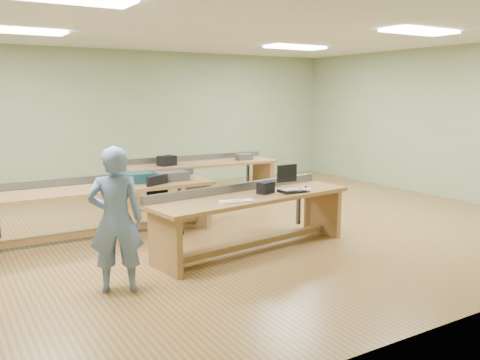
% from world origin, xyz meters
% --- Properties ---
extents(floor, '(10.00, 10.00, 0.00)m').
position_xyz_m(floor, '(0.00, 0.00, 0.00)').
color(floor, '#986439').
rests_on(floor, ground).
extents(ceiling, '(10.00, 10.00, 0.00)m').
position_xyz_m(ceiling, '(0.00, 0.00, 3.00)').
color(ceiling, silver).
rests_on(ceiling, wall_back).
extents(wall_back, '(10.00, 0.04, 3.00)m').
position_xyz_m(wall_back, '(0.00, 4.00, 1.50)').
color(wall_back, '#8DA77E').
rests_on(wall_back, floor).
extents(wall_front, '(10.00, 0.04, 3.00)m').
position_xyz_m(wall_front, '(0.00, -4.00, 1.50)').
color(wall_front, '#8DA77E').
rests_on(wall_front, floor).
extents(wall_right, '(0.04, 8.00, 3.00)m').
position_xyz_m(wall_right, '(5.00, 0.00, 1.50)').
color(wall_right, '#8DA77E').
rests_on(wall_right, floor).
extents(fluor_panels, '(6.20, 3.50, 0.03)m').
position_xyz_m(fluor_panels, '(0.00, 0.00, 2.97)').
color(fluor_panels, white).
rests_on(fluor_panels, ceiling).
extents(workbench_front, '(2.96, 1.13, 0.86)m').
position_xyz_m(workbench_front, '(-0.23, -1.19, 0.56)').
color(workbench_front, '#915E3D').
rests_on(workbench_front, floor).
extents(workbench_mid, '(3.23, 0.87, 0.86)m').
position_xyz_m(workbench_mid, '(-1.73, 0.46, 0.56)').
color(workbench_mid, '#915E3D').
rests_on(workbench_mid, floor).
extents(workbench_back, '(3.04, 0.90, 0.86)m').
position_xyz_m(workbench_back, '(0.66, 2.06, 0.56)').
color(workbench_back, '#915E3D').
rests_on(workbench_back, floor).
extents(person, '(0.66, 0.55, 1.55)m').
position_xyz_m(person, '(-2.21, -1.68, 0.77)').
color(person, slate).
rests_on(person, floor).
extents(laptop_base, '(0.33, 0.28, 0.03)m').
position_xyz_m(laptop_base, '(0.34, -1.31, 0.77)').
color(laptop_base, black).
rests_on(laptop_base, workbench_front).
extents(laptop_screen, '(0.31, 0.04, 0.24)m').
position_xyz_m(laptop_screen, '(0.35, -1.19, 0.99)').
color(laptop_screen, black).
rests_on(laptop_screen, laptop_base).
extents(keyboard, '(0.44, 0.24, 0.02)m').
position_xyz_m(keyboard, '(-0.63, -1.49, 0.76)').
color(keyboard, white).
rests_on(keyboard, workbench_front).
extents(trackball_mouse, '(0.19, 0.20, 0.07)m').
position_xyz_m(trackball_mouse, '(0.53, -1.38, 0.78)').
color(trackball_mouse, white).
rests_on(trackball_mouse, workbench_front).
extents(camera_bag, '(0.26, 0.21, 0.15)m').
position_xyz_m(camera_bag, '(-0.01, -1.20, 0.83)').
color(camera_bag, black).
rests_on(camera_bag, workbench_front).
extents(task_chair, '(0.63, 0.63, 0.89)m').
position_xyz_m(task_chair, '(-0.95, 0.01, 0.33)').
color(task_chair, black).
rests_on(task_chair, floor).
extents(parts_bin_teal, '(0.42, 0.32, 0.14)m').
position_xyz_m(parts_bin_teal, '(-1.16, 0.50, 0.82)').
color(parts_bin_teal, '#12353B').
rests_on(parts_bin_teal, workbench_mid).
extents(parts_bin_grey, '(0.51, 0.35, 0.13)m').
position_xyz_m(parts_bin_grey, '(-0.66, 0.43, 0.82)').
color(parts_bin_grey, '#3B3B3D').
rests_on(parts_bin_grey, workbench_mid).
extents(mug, '(0.17, 0.17, 0.11)m').
position_xyz_m(mug, '(-1.77, 0.46, 0.80)').
color(mug, '#3B3B3D').
rests_on(mug, workbench_mid).
extents(drinks_can, '(0.08, 0.08, 0.11)m').
position_xyz_m(drinks_can, '(-1.70, 0.34, 0.80)').
color(drinks_can, silver).
rests_on(drinks_can, workbench_mid).
extents(storage_box_back, '(0.36, 0.30, 0.18)m').
position_xyz_m(storage_box_back, '(-0.07, 1.99, 0.84)').
color(storage_box_back, black).
rests_on(storage_box_back, workbench_back).
extents(tray_back, '(0.33, 0.26, 0.12)m').
position_xyz_m(tray_back, '(1.58, 1.94, 0.81)').
color(tray_back, '#3B3B3D').
rests_on(tray_back, workbench_back).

